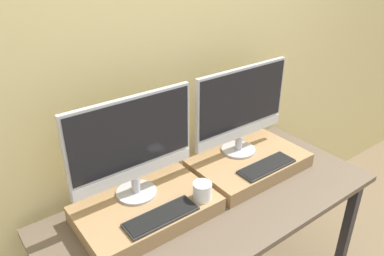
% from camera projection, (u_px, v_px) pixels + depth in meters
% --- Properties ---
extents(wall_back, '(8.00, 0.04, 2.60)m').
position_uv_depth(wall_back, '(162.00, 71.00, 1.90)').
color(wall_back, '#DBC684').
rests_on(wall_back, ground_plane).
extents(workbench, '(1.67, 0.74, 0.75)m').
position_uv_depth(workbench, '(214.00, 212.00, 1.88)').
color(workbench, brown).
rests_on(workbench, ground_plane).
extents(wooden_riser_left, '(0.62, 0.39, 0.08)m').
position_uv_depth(wooden_riser_left, '(147.00, 210.00, 1.72)').
color(wooden_riser_left, '#99754C').
rests_on(wooden_riser_left, workbench).
extents(monitor_left, '(0.60, 0.19, 0.49)m').
position_uv_depth(monitor_left, '(133.00, 144.00, 1.64)').
color(monitor_left, '#B2B2B7').
rests_on(monitor_left, wooden_riser_left).
extents(keyboard_left, '(0.33, 0.12, 0.01)m').
position_uv_depth(keyboard_left, '(161.00, 216.00, 1.61)').
color(keyboard_left, '#2D2D2D').
rests_on(keyboard_left, wooden_riser_left).
extents(mug, '(0.09, 0.09, 0.08)m').
position_uv_depth(mug, '(202.00, 191.00, 1.71)').
color(mug, white).
rests_on(mug, wooden_riser_left).
extents(wooden_riser_right, '(0.62, 0.39, 0.08)m').
position_uv_depth(wooden_riser_right, '(249.00, 163.00, 2.07)').
color(wooden_riser_right, '#99754C').
rests_on(wooden_riser_right, workbench).
extents(monitor_right, '(0.60, 0.19, 0.49)m').
position_uv_depth(monitor_right, '(241.00, 107.00, 1.99)').
color(monitor_right, '#B2B2B7').
rests_on(monitor_right, wooden_riser_right).
extents(keyboard_right, '(0.33, 0.12, 0.01)m').
position_uv_depth(keyboard_right, '(267.00, 166.00, 1.96)').
color(keyboard_right, '#2D2D2D').
rests_on(keyboard_right, wooden_riser_right).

